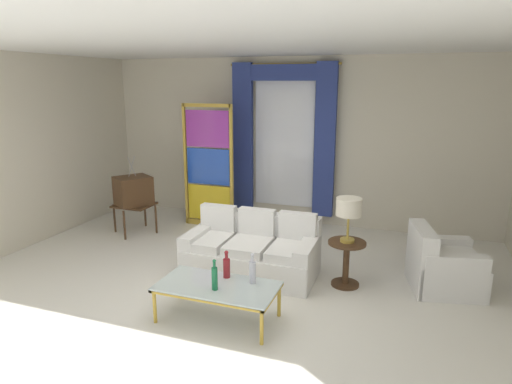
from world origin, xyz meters
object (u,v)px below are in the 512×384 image
round_side_table (346,259)px  vintage_tv (133,192)px  couch_white_long (253,251)px  table_lamp_brass (349,209)px  stained_glass_divider (208,169)px  coffee_table (217,288)px  bottle_crystal_tall (227,267)px  bottle_amber_squat (252,271)px  peacock_figurine (222,223)px  armchair_white (441,267)px  bottle_blue_decanter (215,277)px

round_side_table → vintage_tv: bearing=167.4°
couch_white_long → round_side_table: (1.27, 0.02, 0.05)m
table_lamp_brass → stained_glass_divider: bearing=149.1°
round_side_table → stained_glass_divider: bearing=149.1°
coffee_table → stained_glass_divider: bearing=117.3°
coffee_table → table_lamp_brass: size_ratio=2.30×
bottle_crystal_tall → vintage_tv: (-2.59, 1.96, 0.19)m
couch_white_long → bottle_amber_squat: couch_white_long is taller
peacock_figurine → couch_white_long: bearing=-50.4°
armchair_white → round_side_table: (-1.14, -0.32, 0.07)m
couch_white_long → bottle_crystal_tall: (0.09, -1.10, 0.23)m
couch_white_long → bottle_crystal_tall: 1.13m
coffee_table → bottle_amber_squat: size_ratio=3.77×
bottle_crystal_tall → armchair_white: size_ratio=0.33×
bottle_amber_squat → table_lamp_brass: 1.51m
bottle_amber_squat → round_side_table: bottle_amber_squat is taller
peacock_figurine → table_lamp_brass: table_lamp_brass is taller
couch_white_long → bottle_crystal_tall: bearing=-85.3°
bottle_blue_decanter → round_side_table: (1.17, 1.44, -0.20)m
bottle_crystal_tall → peacock_figurine: bottle_crystal_tall is taller
coffee_table → peacock_figurine: (-1.10, 2.56, -0.16)m
couch_white_long → peacock_figurine: bearing=129.6°
bottle_amber_squat → round_side_table: size_ratio=0.58×
coffee_table → vintage_tv: 3.39m
couch_white_long → coffee_table: size_ratio=1.35×
bottle_blue_decanter → peacock_figurine: 2.91m
table_lamp_brass → bottle_crystal_tall: bearing=-136.4°
bottle_crystal_tall → stained_glass_divider: (-1.54, 2.74, 0.52)m
coffee_table → couch_white_long: bearing=93.2°
round_side_table → peacock_figurine: bearing=151.9°
bottle_amber_squat → round_side_table: 1.44m
stained_glass_divider → peacock_figurine: size_ratio=3.67×
coffee_table → bottle_blue_decanter: 0.21m
round_side_table → bottle_crystal_tall: bearing=-136.4°
vintage_tv → table_lamp_brass: (3.77, -0.84, 0.30)m
vintage_tv → stained_glass_divider: (1.05, 0.78, 0.33)m
couch_white_long → round_side_table: couch_white_long is taller
stained_glass_divider → round_side_table: size_ratio=3.70×
table_lamp_brass → round_side_table: bearing=-90.0°
armchair_white → table_lamp_brass: size_ratio=1.71×
bottle_crystal_tall → bottle_amber_squat: size_ratio=0.93×
coffee_table → peacock_figurine: size_ratio=2.18×
stained_glass_divider → couch_white_long: bearing=-48.5°
bottle_blue_decanter → bottle_crystal_tall: bearing=90.5°
bottle_crystal_tall → bottle_amber_squat: (0.32, -0.03, 0.01)m
couch_white_long → armchair_white: 2.43m
bottle_blue_decanter → round_side_table: bearing=50.9°
bottle_crystal_tall → bottle_amber_squat: 0.32m
couch_white_long → vintage_tv: bearing=161.0°
bottle_amber_squat → couch_white_long: bearing=110.1°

